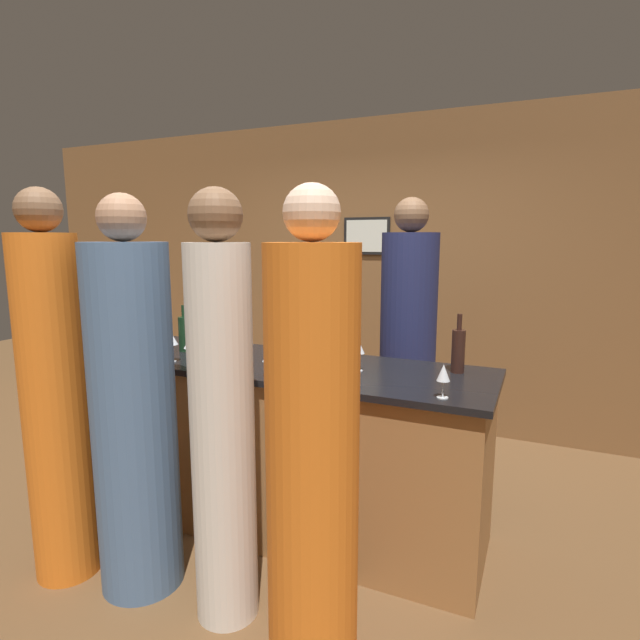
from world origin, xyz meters
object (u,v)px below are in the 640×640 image
Objects in this scene: guest_2 at (134,413)px; wine_bottle_0 at (163,337)px; wine_bottle_1 at (184,333)px; wine_bottle_2 at (458,350)px; guest_0 at (222,421)px; bartender at (407,356)px; guest_3 at (55,400)px; guest_1 at (312,459)px; ice_bucket at (291,344)px.

guest_2 is 6.40× the size of wine_bottle_0.
wine_bottle_1 is 1.69m from wine_bottle_2.
guest_0 reaches higher than guest_2.
bartender reaches higher than wine_bottle_1.
wine_bottle_1 is 0.93× the size of wine_bottle_2.
wine_bottle_0 is (0.07, 0.71, 0.20)m from guest_3.
bartender is 1.61m from wine_bottle_0.
guest_1 is 1.01m from guest_2.
guest_1 is 0.98× the size of guest_3.
guest_1 is 10.23× the size of ice_bucket.
wine_bottle_2 is at bearing 11.07° from wine_bottle_0.
guest_3 is 6.15× the size of wine_bottle_2.
ice_bucket is at bearing -173.94° from wine_bottle_2.
guest_2 reaches higher than guest_1.
guest_1 reaches higher than wine_bottle_1.
guest_3 reaches higher than guest_1.
wine_bottle_1 is at bearing 31.77° from bartender.
guest_3 is at bearing -97.07° from wine_bottle_1.
guest_3 reaches higher than guest_2.
wine_bottle_2 is (1.37, 0.96, 0.24)m from guest_2.
wine_bottle_0 is at bearing -168.93° from wine_bottle_2.
guest_1 is 1.56m from wine_bottle_0.
guest_3 is at bearing -167.22° from guest_2.
ice_bucket is at bearing 52.45° from bartender.
bartender reaches higher than wine_bottle_0.
guest_3 is 6.51× the size of wine_bottle_0.
guest_0 is 1.15m from wine_bottle_1.
guest_3 is at bearing -95.27° from wine_bottle_0.
wine_bottle_0 is at bearing 119.61° from guest_2.
guest_3 reaches higher than guest_0.
guest_1 is at bearing 91.94° from bartender.
bartender is 1.03× the size of guest_0.
guest_1 is at bearing -28.38° from wine_bottle_0.
ice_bucket is (-0.54, -0.70, 0.17)m from bartender.
wine_bottle_2 is at bearing 48.18° from guest_0.
bartender reaches higher than guest_3.
guest_2 is at bearing 179.80° from guest_0.
wine_bottle_2 is (0.37, 1.07, 0.24)m from guest_1.
wine_bottle_0 is 1.61× the size of ice_bucket.
guest_1 is at bearing -108.94° from wine_bottle_2.
guest_0 is 1.09m from wine_bottle_0.
wine_bottle_2 reaches higher than wine_bottle_1.
wine_bottle_1 is at bearing -173.72° from wine_bottle_2.
bartender is at bearing 125.50° from wine_bottle_2.
guest_2 is at bearing -60.39° from wine_bottle_0.
guest_0 reaches higher than ice_bucket.
wine_bottle_1 is 0.73m from ice_bucket.
guest_2 is at bearing -115.82° from ice_bucket.
guest_3 is at bearing -131.20° from ice_bucket.
guest_2 is at bearing 12.78° from guest_3.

